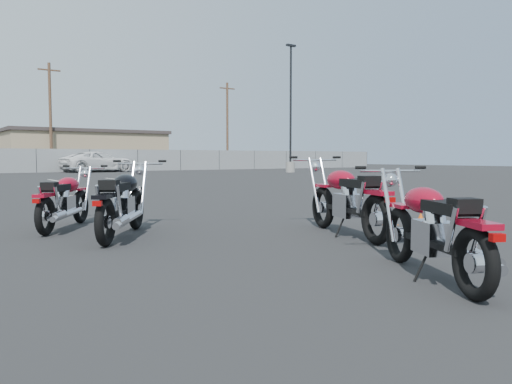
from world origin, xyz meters
TOP-DOWN VIEW (x-y plane):
  - ground at (0.00, 0.00)m, footprint 120.00×120.00m
  - motorcycle_front_red at (-1.91, 2.96)m, footprint 1.54×1.90m
  - motorcycle_second_black at (-1.43, 1.63)m, footprint 1.69×2.08m
  - motorcycle_third_red at (1.34, -0.14)m, footprint 1.21×2.38m
  - motorcycle_rear_red at (0.11, -2.47)m, footprint 1.40×2.07m
  - training_cone_near at (2.77, 0.29)m, footprint 0.22×0.22m
  - training_cone_far at (5.02, 0.42)m, footprint 0.24×0.24m
  - training_cone_extra at (2.62, -0.46)m, footprint 0.25×0.25m
  - light_pole_east at (20.10, 24.50)m, footprint 0.80×0.70m
  - tan_building_east at (10.00, 44.00)m, footprint 14.40×9.40m
  - utility_pole_c at (6.00, 39.00)m, footprint 1.80×0.24m
  - utility_pole_d at (24.00, 40.00)m, footprint 1.80×0.24m
  - white_van at (8.27, 33.64)m, footprint 3.75×6.96m

SIDE VIEW (x-z plane):
  - ground at x=0.00m, z-range 0.00..0.00m
  - training_cone_near at x=2.77m, z-range 0.00..0.27m
  - training_cone_far at x=5.02m, z-range 0.00..0.29m
  - training_cone_extra at x=2.62m, z-range 0.00..0.29m
  - motorcycle_front_red at x=-1.91m, z-range -0.05..0.97m
  - motorcycle_rear_red at x=0.11m, z-range -0.05..1.01m
  - motorcycle_second_black at x=-1.43m, z-range -0.05..1.06m
  - motorcycle_third_red at x=1.34m, z-range -0.05..1.12m
  - white_van at x=8.27m, z-range 0.00..2.51m
  - tan_building_east at x=10.00m, z-range 0.01..3.71m
  - light_pole_east at x=20.10m, z-range -2.36..7.29m
  - utility_pole_c at x=6.00m, z-range 0.19..9.19m
  - utility_pole_d at x=24.00m, z-range 0.19..9.19m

